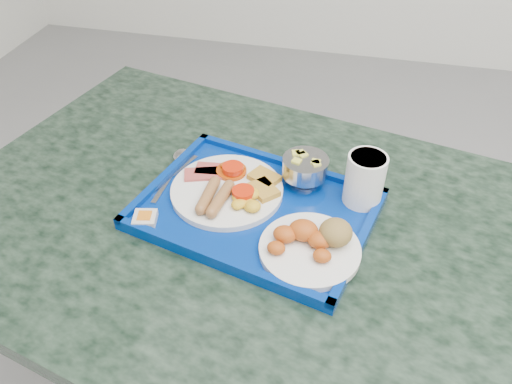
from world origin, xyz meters
The scene contains 9 objects.
table centered at (-0.89, 0.58, 0.57)m, with size 1.38×1.07×0.77m.
tray centered at (-0.89, 0.60, 0.77)m, with size 0.49×0.41×0.03m.
main_plate centered at (-0.95, 0.62, 0.79)m, with size 0.22×0.22×0.03m.
bread_plate centered at (-0.77, 0.51, 0.80)m, with size 0.18×0.18×0.06m.
fruit_bowl centered at (-0.81, 0.69, 0.82)m, with size 0.09×0.09×0.06m.
juice_cup centered at (-0.69, 0.66, 0.84)m, with size 0.07×0.07×0.10m.
spoon centered at (-1.08, 0.69, 0.78)m, with size 0.03×0.18×0.01m.
knife centered at (-1.08, 0.64, 0.78)m, with size 0.01×0.18×0.00m, color #AEAEB1.
jam_packet centered at (-1.08, 0.51, 0.79)m, with size 0.05×0.05×0.02m.
Camera 1 is at (-0.73, -0.09, 1.42)m, focal length 35.00 mm.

